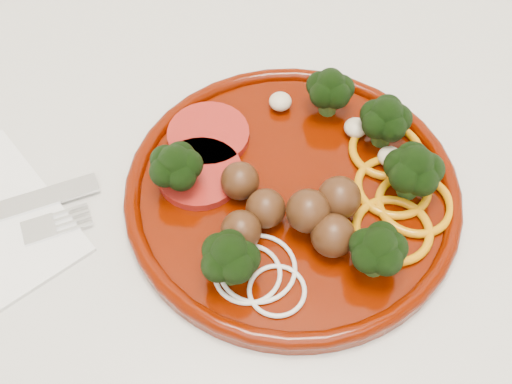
{
  "coord_description": "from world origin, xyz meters",
  "views": [
    {
      "loc": [
        -0.09,
        1.39,
        1.35
      ],
      "look_at": [
        -0.11,
        1.69,
        0.92
      ],
      "focal_mm": 45.0,
      "sensor_mm": 36.0,
      "label": 1
    }
  ],
  "objects": [
    {
      "name": "counter",
      "position": [
        0.0,
        1.7,
        0.45
      ],
      "size": [
        2.4,
        0.6,
        0.9
      ],
      "color": "silver",
      "rests_on": "ground"
    },
    {
      "name": "plate",
      "position": [
        -0.07,
        1.7,
        0.92
      ],
      "size": [
        0.28,
        0.28,
        0.06
      ],
      "rotation": [
        0.0,
        0.0,
        -0.32
      ],
      "color": "#470C00",
      "rests_on": "counter"
    }
  ]
}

